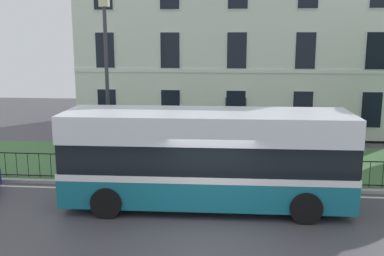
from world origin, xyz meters
TOP-DOWN VIEW (x-y plane):
  - ground_plane at (0.00, 1.22)m, footprint 60.00×56.00m
  - georgian_townhouse at (0.75, 16.39)m, footprint 17.76×8.92m
  - iron_verge_railing at (0.75, 4.40)m, footprint 19.55×0.04m
  - single_decker_bus at (-0.21, 2.37)m, footprint 9.12×2.86m
  - street_lamp_post at (-4.21, 5.23)m, footprint 0.36×0.24m
  - litter_bin at (0.92, 4.79)m, footprint 0.57×0.57m

SIDE VIEW (x-z plane):
  - ground_plane at x=0.00m, z-range -0.10..0.08m
  - iron_verge_railing at x=0.75m, z-range 0.14..1.11m
  - litter_bin at x=0.92m, z-range 0.12..1.17m
  - single_decker_bus at x=-0.21m, z-range 0.08..3.19m
  - street_lamp_post at x=-4.21m, z-range 0.61..7.37m
  - georgian_townhouse at x=0.75m, z-range 0.15..12.18m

